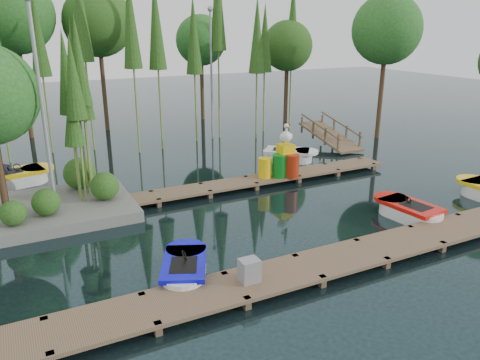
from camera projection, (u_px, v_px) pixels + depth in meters
name	position (u px, v px, depth m)	size (l,w,h in m)	color
ground_plane	(234.00, 216.00, 16.21)	(90.00, 90.00, 0.00)	#1B2F32
near_dock	(308.00, 267.00, 12.33)	(18.00, 1.50, 0.50)	brown
far_dock	(229.00, 185.00, 18.68)	(15.00, 1.20, 0.50)	brown
island	(17.00, 125.00, 15.30)	(6.20, 4.20, 6.75)	slate
tree_screen	(98.00, 29.00, 22.38)	(34.42, 18.53, 10.31)	#432F1C
lamp_island	(40.00, 94.00, 14.63)	(0.30, 0.30, 7.25)	gray
lamp_rear	(211.00, 63.00, 25.89)	(0.30, 0.30, 7.25)	gray
ramp	(330.00, 135.00, 25.38)	(1.50, 3.94, 1.49)	brown
boat_blue	(185.00, 270.00, 12.19)	(2.00, 2.69, 0.82)	white
boat_red	(409.00, 211.00, 15.96)	(1.46, 2.70, 0.87)	white
boat_yellow_far	(16.00, 178.00, 19.26)	(3.12, 1.89, 1.46)	white
boat_white_far	(288.00, 155.00, 22.71)	(2.85, 2.59, 1.27)	white
utility_cabinet	(249.00, 270.00, 11.46)	(0.48, 0.40, 0.58)	gray
yellow_barrel	(265.00, 168.00, 19.24)	(0.55, 0.55, 0.83)	yellow
drum_cluster	(287.00, 160.00, 19.43)	(1.27, 1.17, 2.19)	#0C7319
seagull_post	(279.00, 163.00, 19.48)	(0.48, 0.26, 0.77)	gray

